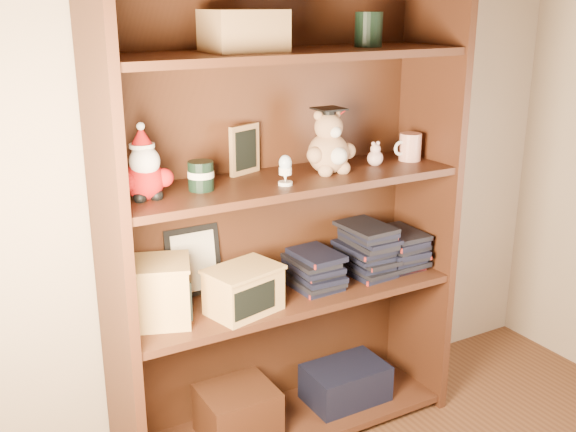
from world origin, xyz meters
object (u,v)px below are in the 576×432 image
Objects in this scene: grad_teddy_bear at (329,148)px; bookcase at (280,224)px; teacher_mug at (410,147)px; treats_box at (161,291)px.

bookcase is at bearing 159.78° from grad_teddy_bear.
grad_teddy_bear is at bearing -20.22° from bookcase.
bookcase is at bearing 174.22° from teacher_mug.
bookcase is at bearing 6.61° from treats_box.
bookcase is 6.92× the size of treats_box.
teacher_mug is 1.01m from treats_box.
treats_box is (-0.94, -0.00, -0.35)m from teacher_mug.
teacher_mug is (0.50, -0.05, 0.22)m from bookcase.
bookcase reaches higher than grad_teddy_bear.
grad_teddy_bear is at bearing -0.56° from treats_box.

